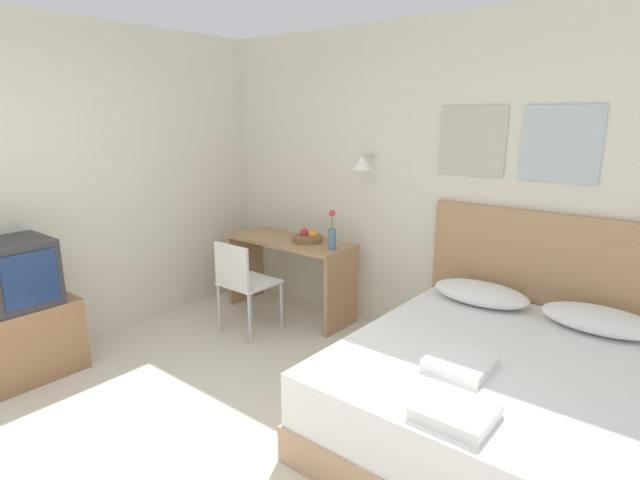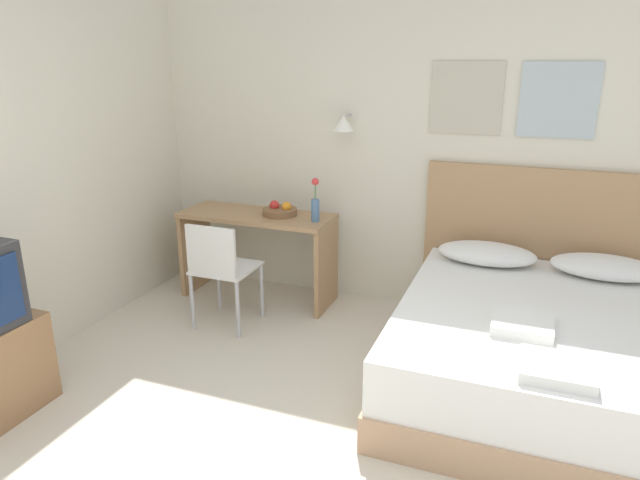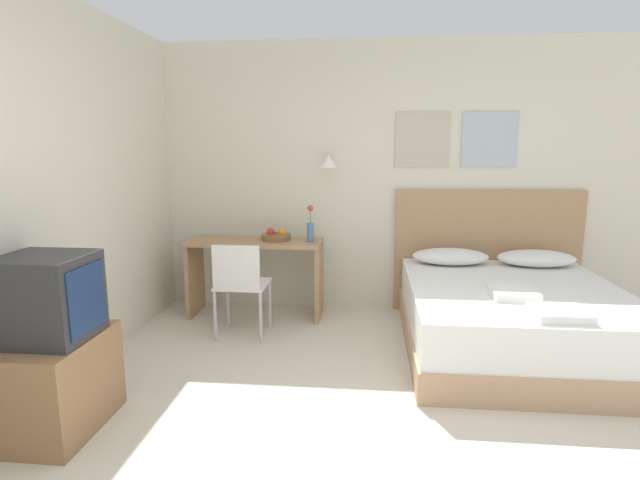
# 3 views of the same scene
# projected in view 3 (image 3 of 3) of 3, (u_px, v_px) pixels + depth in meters

# --- Properties ---
(ground_plane) EXTENTS (24.00, 24.00, 0.00)m
(ground_plane) POSITION_uv_depth(u_px,v_px,m) (394.00, 461.00, 2.62)
(ground_plane) COLOR beige
(wall_back) EXTENTS (5.22, 0.31, 2.65)m
(wall_back) POSITION_uv_depth(u_px,v_px,m) (386.00, 178.00, 4.95)
(wall_back) COLOR beige
(wall_back) RESTS_ON ground_plane
(bed) EXTENTS (1.67, 1.95, 0.54)m
(bed) POSITION_uv_depth(u_px,v_px,m) (512.00, 319.00, 4.01)
(bed) COLOR tan
(bed) RESTS_ON ground_plane
(headboard) EXTENTS (1.79, 0.06, 1.22)m
(headboard) POSITION_uv_depth(u_px,v_px,m) (486.00, 252.00, 4.93)
(headboard) COLOR #A87F56
(headboard) RESTS_ON ground_plane
(pillow_left) EXTENTS (0.70, 0.38, 0.15)m
(pillow_left) POSITION_uv_depth(u_px,v_px,m) (450.00, 256.00, 4.70)
(pillow_left) COLOR white
(pillow_left) RESTS_ON bed
(pillow_right) EXTENTS (0.70, 0.38, 0.15)m
(pillow_right) POSITION_uv_depth(u_px,v_px,m) (536.00, 258.00, 4.62)
(pillow_right) COLOR white
(pillow_right) RESTS_ON bed
(folded_towel_near_foot) EXTENTS (0.33, 0.32, 0.06)m
(folded_towel_near_foot) POSITION_uv_depth(u_px,v_px,m) (513.00, 293.00, 3.67)
(folded_towel_near_foot) COLOR white
(folded_towel_near_foot) RESTS_ON bed
(folded_towel_mid_bed) EXTENTS (0.34, 0.31, 0.06)m
(folded_towel_mid_bed) POSITION_uv_depth(u_px,v_px,m) (560.00, 314.00, 3.22)
(folded_towel_mid_bed) COLOR white
(folded_towel_mid_bed) RESTS_ON bed
(desk) EXTENTS (1.28, 0.50, 0.75)m
(desk) POSITION_uv_depth(u_px,v_px,m) (256.00, 262.00, 4.84)
(desk) COLOR #A87F56
(desk) RESTS_ON ground_plane
(desk_chair) EXTENTS (0.43, 0.43, 0.84)m
(desk_chair) POSITION_uv_depth(u_px,v_px,m) (240.00, 281.00, 4.24)
(desk_chair) COLOR white
(desk_chair) RESTS_ON ground_plane
(fruit_bowl) EXTENTS (0.29, 0.29, 0.11)m
(fruit_bowl) POSITION_uv_depth(u_px,v_px,m) (276.00, 236.00, 4.81)
(fruit_bowl) COLOR brown
(fruit_bowl) RESTS_ON desk
(flower_vase) EXTENTS (0.07, 0.07, 0.35)m
(flower_vase) POSITION_uv_depth(u_px,v_px,m) (310.00, 228.00, 4.69)
(flower_vase) COLOR #4C7099
(flower_vase) RESTS_ON desk
(tv_stand) EXTENTS (0.49, 0.67, 0.56)m
(tv_stand) POSITION_uv_depth(u_px,v_px,m) (55.00, 384.00, 2.89)
(tv_stand) COLOR #8E6642
(tv_stand) RESTS_ON ground_plane
(television) EXTENTS (0.48, 0.44, 0.48)m
(television) POSITION_uv_depth(u_px,v_px,m) (47.00, 297.00, 2.79)
(television) COLOR #2D2D30
(television) RESTS_ON tv_stand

